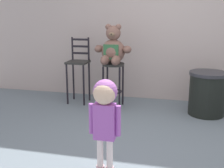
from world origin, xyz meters
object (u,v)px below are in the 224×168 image
bar_stool_with_teddy (113,76)px  child_walking (105,108)px  bar_chair_empty (78,66)px  trash_bin (207,93)px  teddy_bear (113,49)px

bar_stool_with_teddy → child_walking: (0.43, -2.16, 0.17)m
child_walking → bar_chair_empty: bearing=-16.0°
bar_stool_with_teddy → bar_chair_empty: size_ratio=0.65×
bar_stool_with_teddy → bar_chair_empty: bar_chair_empty is taller
child_walking → bar_chair_empty: (-1.10, 2.27, -0.05)m
trash_bin → bar_chair_empty: size_ratio=0.60×
teddy_bear → trash_bin: 1.66m
trash_bin → bar_stool_with_teddy: bearing=178.0°
teddy_bear → child_walking: bearing=-78.5°
bar_stool_with_teddy → trash_bin: (1.53, -0.05, -0.19)m
trash_bin → child_walking: bearing=-117.5°
bar_stool_with_teddy → teddy_bear: (0.00, -0.03, 0.46)m
teddy_bear → bar_stool_with_teddy: bearing=90.0°
bar_stool_with_teddy → teddy_bear: 0.46m
teddy_bear → bar_chair_empty: 0.76m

